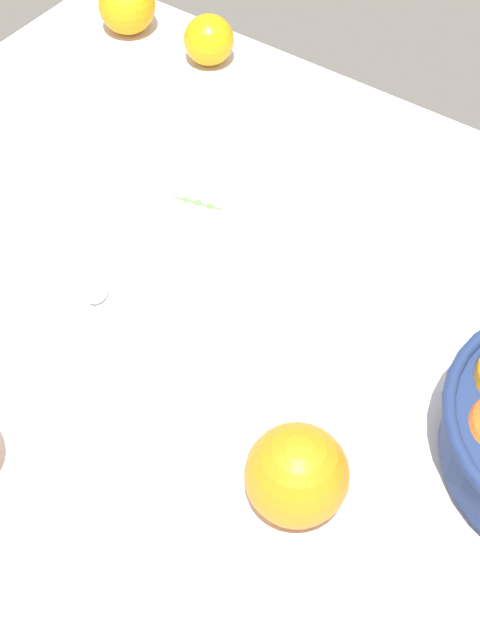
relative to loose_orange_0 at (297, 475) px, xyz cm
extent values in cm
cube|color=silver|center=(-8.07, 8.19, -5.88)|extent=(122.00, 92.81, 3.00)
sphere|color=orange|center=(0.00, 0.00, 0.00)|extent=(8.76, 8.76, 8.76)
sphere|color=orange|center=(-56.94, 46.74, -0.63)|extent=(7.50, 7.50, 7.50)
sphere|color=orange|center=(-43.97, 47.24, -1.16)|extent=(6.43, 6.43, 6.43)
ellipsoid|color=silver|center=(-29.20, 8.10, -3.88)|extent=(3.22, 3.78, 1.00)
cylinder|color=silver|center=(-26.54, 0.97, -4.03)|extent=(4.86, 11.51, 0.70)
cylinder|color=#538D3D|center=(-29.09, 25.01, -4.23)|extent=(5.65, 1.68, 0.30)
sphere|color=#538D3D|center=(-27.69, 25.36, -4.08)|extent=(0.79, 0.79, 0.79)
sphere|color=#538D3D|center=(-29.09, 25.01, -4.08)|extent=(0.81, 0.81, 0.81)
sphere|color=#538D3D|center=(-30.48, 24.67, -4.08)|extent=(0.68, 0.68, 0.68)
camera|label=1|loc=(19.32, -35.36, 67.30)|focal=53.03mm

